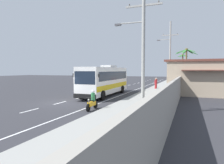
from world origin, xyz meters
TOP-DOWN VIEW (x-y plane):
  - ground_plane at (0.00, 0.00)m, footprint 160.00×160.00m
  - sidewalk_kerb at (6.80, 10.00)m, footprint 3.20×90.00m
  - lane_markings at (2.29, 14.57)m, footprint 3.78×71.00m
  - boundary_wall at (10.60, 14.00)m, footprint 0.24×60.00m
  - coach_bus_foreground at (1.85, 6.71)m, footprint 3.11×11.21m
  - motorcycle_beside_bus at (4.50, 16.43)m, footprint 0.56×1.96m
  - motorcycle_trailing at (4.46, -2.02)m, footprint 0.56×1.96m
  - pedestrian_near_kerb at (6.45, 17.86)m, footprint 0.36×0.36m
  - pedestrian_midwalk at (6.55, 16.60)m, footprint 0.36×0.36m
  - utility_pole_nearest at (8.52, -2.25)m, footprint 3.39×0.24m
  - utility_pole_mid at (8.82, 14.98)m, footprint 3.18×0.24m
  - palm_nearest at (9.90, 39.51)m, footprint 2.77×2.44m
  - palm_second at (11.06, 21.21)m, footprint 3.86×4.00m
  - roadside_building at (14.70, 11.92)m, footprint 11.93×6.95m

SIDE VIEW (x-z plane):
  - ground_plane at x=0.00m, z-range 0.00..0.00m
  - lane_markings at x=2.29m, z-range 0.00..0.01m
  - sidewalk_kerb at x=6.80m, z-range 0.00..0.14m
  - motorcycle_beside_bus at x=4.50m, z-range -0.14..1.41m
  - motorcycle_trailing at x=4.46m, z-range -0.15..1.45m
  - pedestrian_midwalk at x=6.55m, z-range 0.18..1.79m
  - pedestrian_near_kerb at x=6.45m, z-range 0.18..1.90m
  - boundary_wall at x=10.60m, z-range 0.00..2.43m
  - coach_bus_foreground at x=1.85m, z-range 0.08..3.86m
  - roadside_building at x=14.70m, z-range 0.02..4.46m
  - utility_pole_nearest at x=8.52m, z-range 0.35..9.00m
  - palm_nearest at x=9.90m, z-range 1.22..8.58m
  - palm_second at x=11.06m, z-range 1.73..8.70m
  - utility_pole_mid at x=8.82m, z-range 0.29..10.67m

